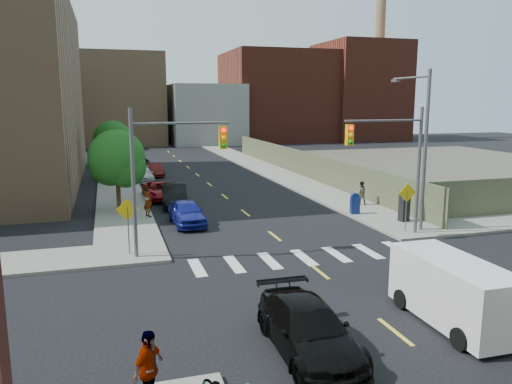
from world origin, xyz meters
TOP-DOWN VIEW (x-y plane):
  - ground at (0.00, 0.00)m, footprint 160.00×160.00m
  - sidewalk_nw at (-7.75, 41.50)m, footprint 3.50×73.00m
  - sidewalk_ne at (7.75, 41.50)m, footprint 3.50×73.00m
  - fence_north at (9.60, 28.00)m, footprint 0.12×44.00m
  - gravel_lot at (28.00, 30.00)m, footprint 36.00×42.00m
  - bg_bldg_west at (-22.00, 70.00)m, footprint 14.00×18.00m
  - bg_bldg_midwest at (-6.00, 72.00)m, footprint 14.00×16.00m
  - bg_bldg_center at (8.00, 70.00)m, footprint 12.00×16.00m
  - bg_bldg_east at (22.00, 72.00)m, footprint 18.00×18.00m
  - bg_bldg_fareast at (38.00, 70.00)m, footprint 14.00×16.00m
  - smokestack at (42.00, 70.00)m, footprint 1.80×1.80m
  - signal_nw at (-5.98, 6.00)m, footprint 4.59×0.30m
  - signal_ne at (5.98, 6.00)m, footprint 4.59×0.30m
  - streetlight_ne at (8.20, 6.90)m, footprint 0.25×3.70m
  - warn_sign_nw at (-7.80, 6.50)m, footprint 1.06×0.06m
  - warn_sign_ne at (7.20, 6.50)m, footprint 1.06×0.06m
  - warn_sign_midwest at (-7.80, 20.00)m, footprint 1.06×0.06m
  - tree_west_near at (-8.00, 16.05)m, footprint 3.66×3.64m
  - tree_west_far at (-8.00, 31.05)m, footprint 3.66×3.64m
  - parked_car_blue at (-4.20, 11.97)m, footprint 1.98×4.46m
  - parked_car_black at (-4.20, 17.58)m, footprint 2.09×4.88m
  - parked_car_red at (-4.94, 20.41)m, footprint 2.36×4.77m
  - parked_car_silver at (-5.50, 29.40)m, footprint 1.73×4.25m
  - parked_car_white at (-5.50, 29.49)m, footprint 1.94×4.13m
  - parked_car_maroon at (-4.20, 32.30)m, footprint 1.74×4.00m
  - parked_car_grey at (-5.50, 39.88)m, footprint 2.85×5.37m
  - black_sedan at (-3.20, -4.43)m, footprint 2.15×5.14m
  - cargo_van at (2.12, -3.85)m, footprint 2.07×4.85m
  - mailbox at (6.50, 11.14)m, footprint 0.62×0.51m
  - payphone at (8.40, 8.50)m, footprint 0.62×0.54m
  - pedestrian_west at (-6.30, 14.13)m, footprint 0.73×0.85m
  - pedestrian_east at (8.30, 13.67)m, footprint 0.96×0.85m
  - pedestrian_sw at (-7.91, -6.00)m, footprint 1.06×1.17m

SIDE VIEW (x-z plane):
  - ground at x=0.00m, z-range 0.00..0.00m
  - gravel_lot at x=28.00m, z-range 0.00..0.06m
  - sidewalk_nw at x=-7.75m, z-range 0.00..0.15m
  - sidewalk_ne at x=7.75m, z-range 0.00..0.15m
  - parked_car_silver at x=-5.50m, z-range 0.00..1.23m
  - parked_car_maroon at x=-4.20m, z-range 0.00..1.28m
  - parked_car_red at x=-4.94m, z-range 0.00..1.30m
  - parked_car_white at x=-5.50m, z-range 0.00..1.37m
  - parked_car_grey at x=-5.50m, z-range 0.00..1.44m
  - black_sedan at x=-3.20m, z-range 0.00..1.48m
  - parked_car_blue at x=-4.20m, z-range 0.00..1.49m
  - parked_car_black at x=-4.20m, z-range 0.00..1.57m
  - mailbox at x=6.50m, z-range 0.13..1.49m
  - pedestrian_east at x=8.30m, z-range 0.15..1.78m
  - payphone at x=8.40m, z-range 0.15..2.00m
  - pedestrian_sw at x=-7.91m, z-range 0.15..2.06m
  - pedestrian_west at x=-6.30m, z-range 0.15..2.12m
  - cargo_van at x=2.12m, z-range 0.06..2.27m
  - fence_north at x=9.60m, z-range 0.00..2.50m
  - warn_sign_nw at x=-7.80m, z-range 0.58..3.41m
  - warn_sign_ne at x=7.20m, z-range 0.58..3.41m
  - warn_sign_midwest at x=-7.80m, z-range 0.58..3.41m
  - tree_west_near at x=-8.00m, z-range 0.72..6.24m
  - tree_west_far at x=-8.00m, z-range 0.72..6.24m
  - signal_nw at x=-5.98m, z-range 1.03..8.03m
  - signal_ne at x=5.98m, z-range 1.03..8.03m
  - bg_bldg_center at x=8.00m, z-range 0.00..10.00m
  - streetlight_ne at x=8.20m, z-range 0.72..9.72m
  - bg_bldg_west at x=-22.00m, z-range 0.00..12.00m
  - bg_bldg_midwest at x=-6.00m, z-range 0.00..15.00m
  - bg_bldg_east at x=22.00m, z-range 0.00..16.00m
  - bg_bldg_fareast at x=38.00m, z-range 0.00..18.00m
  - smokestack at x=42.00m, z-range 0.00..28.00m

